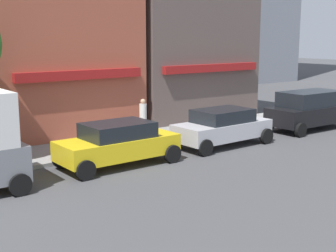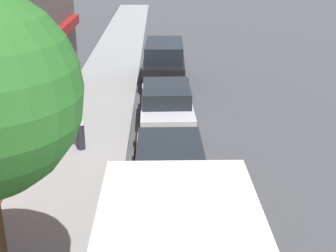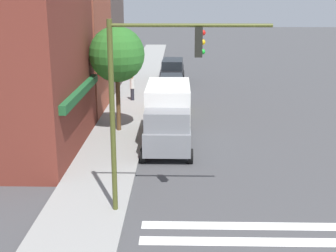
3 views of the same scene
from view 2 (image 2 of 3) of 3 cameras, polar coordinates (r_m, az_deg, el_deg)
The scene contains 4 objects.
sedan_yellow at distance 12.09m, azimuth 0.22°, elevation -5.53°, with size 4.41×2.02×1.59m.
sedan_silver at distance 16.90m, azimuth -0.20°, elevation 2.51°, with size 4.43×2.02×1.59m.
suv_black at distance 22.68m, azimuth -0.46°, elevation 7.95°, with size 4.75×2.12×1.94m.
pedestrian_white_shirt at distance 14.94m, azimuth -10.72°, elevation 0.47°, with size 0.32×0.32×1.77m.
Camera 2 is at (8.85, 4.96, 6.33)m, focal length 50.00 mm.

